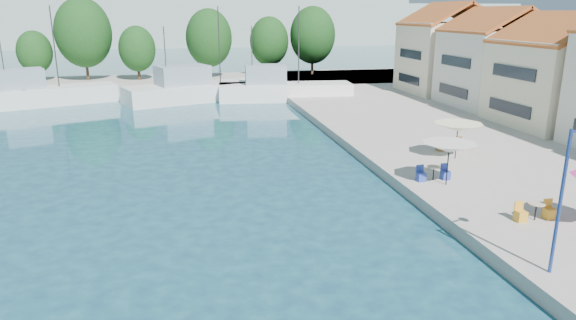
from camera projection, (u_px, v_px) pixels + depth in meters
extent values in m
cube|color=#A79F97|center=(560.00, 138.00, 37.45)|extent=(32.00, 92.00, 0.60)
cube|color=#A79F97|center=(156.00, 83.00, 66.27)|extent=(90.00, 16.00, 0.60)
cube|color=#9CAA9F|center=(87.00, 17.00, 147.20)|extent=(180.00, 40.00, 16.00)
cube|color=#9CAA9F|center=(306.00, 22.00, 180.48)|extent=(140.00, 40.00, 12.00)
cube|color=#F0E3C0|center=(562.00, 83.00, 39.69)|extent=(8.60, 8.50, 6.50)
pyramid|color=#AC4E26|center=(572.00, 16.00, 38.29)|extent=(9.00, 8.80, 1.80)
cube|color=silver|center=(494.00, 68.00, 48.08)|extent=(8.00, 8.50, 7.00)
pyramid|color=#AC4E26|center=(501.00, 9.00, 46.62)|extent=(8.40, 8.80, 1.80)
cube|color=#F7E4C6|center=(447.00, 58.00, 56.47)|extent=(8.60, 8.50, 7.50)
pyramid|color=#AC4E26|center=(451.00, 5.00, 54.94)|extent=(9.00, 8.80, 1.80)
cube|color=white|center=(46.00, 98.00, 52.41)|extent=(14.04, 8.24, 2.20)
cube|color=#8697A6|center=(21.00, 79.00, 50.76)|extent=(4.81, 4.03, 2.00)
cylinder|color=#2D2D2D|center=(54.00, 47.00, 51.72)|extent=(0.12, 0.12, 8.00)
cylinder|color=#2D2D2D|center=(2.00, 59.00, 49.49)|extent=(0.10, 0.10, 6.00)
cube|color=silver|center=(206.00, 93.00, 55.70)|extent=(17.77, 10.11, 2.20)
cube|color=#8697A6|center=(183.00, 75.00, 53.80)|extent=(6.05, 5.01, 2.00)
cylinder|color=#2D2D2D|center=(219.00, 45.00, 55.16)|extent=(0.12, 0.12, 8.00)
cylinder|color=#2D2D2D|center=(165.00, 57.00, 52.37)|extent=(0.10, 0.10, 6.00)
cube|color=white|center=(285.00, 94.00, 55.37)|extent=(14.47, 5.02, 2.20)
cube|color=#8697A6|center=(266.00, 74.00, 54.56)|extent=(4.51, 3.23, 2.00)
cylinder|color=#2D2D2D|center=(299.00, 45.00, 54.12)|extent=(0.12, 0.12, 8.00)
cylinder|color=#2D2D2D|center=(252.00, 55.00, 53.85)|extent=(0.10, 0.10, 6.00)
cylinder|color=#3F2B19|center=(37.00, 70.00, 66.00)|extent=(0.36, 0.36, 2.84)
ellipsoid|color=#113714|center=(35.00, 52.00, 65.38)|extent=(4.31, 4.31, 5.39)
cylinder|color=#3F2B19|center=(86.00, 62.00, 66.64)|extent=(0.36, 0.36, 4.65)
ellipsoid|color=#113714|center=(83.00, 33.00, 65.61)|extent=(7.07, 7.07, 8.84)
cylinder|color=#3F2B19|center=(139.00, 68.00, 67.11)|extent=(0.36, 0.36, 3.08)
ellipsoid|color=#113714|center=(137.00, 49.00, 66.43)|extent=(4.69, 4.69, 5.86)
cylinder|color=#3F2B19|center=(210.00, 62.00, 69.53)|extent=(0.36, 0.36, 4.04)
ellipsoid|color=#113714|center=(209.00, 38.00, 68.63)|extent=(6.15, 6.15, 7.68)
cylinder|color=#3F2B19|center=(269.00, 62.00, 72.65)|extent=(0.36, 0.36, 3.58)
ellipsoid|color=#113714|center=(269.00, 41.00, 71.86)|extent=(5.44, 5.44, 6.79)
cylinder|color=#3F2B19|center=(312.00, 59.00, 73.26)|extent=(0.36, 0.36, 4.20)
ellipsoid|color=#113714|center=(313.00, 35.00, 72.33)|extent=(6.38, 6.38, 7.98)
cylinder|color=black|center=(448.00, 164.00, 26.06)|extent=(0.06, 0.06, 2.23)
cone|color=silver|center=(449.00, 148.00, 25.82)|extent=(2.76, 2.76, 0.50)
cylinder|color=black|center=(457.00, 141.00, 30.82)|extent=(0.06, 0.06, 2.19)
cone|color=#F6EBBF|center=(458.00, 127.00, 30.59)|extent=(2.96, 2.96, 0.50)
cylinder|color=black|center=(536.00, 212.00, 21.80)|extent=(0.06, 0.06, 0.74)
cylinder|color=#BCAB8A|center=(537.00, 204.00, 21.70)|extent=(0.70, 0.70, 0.04)
cube|color=gold|center=(549.00, 214.00, 21.98)|extent=(0.42, 0.42, 0.46)
cube|color=gold|center=(521.00, 216.00, 21.70)|extent=(0.42, 0.42, 0.46)
cylinder|color=black|center=(433.00, 173.00, 26.99)|extent=(0.06, 0.06, 0.74)
cylinder|color=#BCAB8A|center=(434.00, 167.00, 26.89)|extent=(0.70, 0.70, 0.04)
cube|color=#293FA4|center=(445.00, 175.00, 27.17)|extent=(0.42, 0.42, 0.46)
cube|color=#293FA4|center=(421.00, 177.00, 26.89)|extent=(0.42, 0.42, 0.46)
cylinder|color=black|center=(450.00, 145.00, 32.88)|extent=(0.06, 0.06, 0.74)
cylinder|color=#BCAB8A|center=(451.00, 139.00, 32.78)|extent=(0.70, 0.70, 0.04)
cube|color=brown|center=(460.00, 146.00, 33.06)|extent=(0.42, 0.42, 0.46)
cube|color=brown|center=(440.00, 147.00, 32.78)|extent=(0.42, 0.42, 0.46)
cylinder|color=navy|center=(560.00, 203.00, 16.80)|extent=(0.12, 0.12, 5.00)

